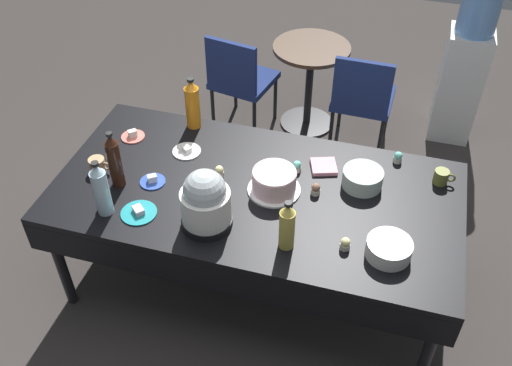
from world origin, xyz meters
TOP-DOWN VIEW (x-y plane):
  - ground at (0.00, 0.00)m, footprint 9.00×9.00m
  - potluck_table at (0.00, 0.00)m, footprint 2.20×1.10m
  - frosted_layer_cake at (0.09, 0.02)m, footprint 0.29×0.29m
  - slow_cooker at (-0.17, -0.31)m, footprint 0.26×0.26m
  - glass_salad_bowl at (0.54, 0.20)m, footprint 0.22×0.22m
  - ceramic_snack_bowl at (0.74, -0.27)m, footprint 0.22×0.22m
  - dessert_plate_teal at (-0.53, -0.34)m, footprint 0.19×0.19m
  - dessert_plate_coral at (-0.84, 0.25)m, footprint 0.14×0.14m
  - dessert_plate_cobalt at (-0.56, -0.10)m, footprint 0.14×0.14m
  - dessert_plate_white at (-0.48, 0.21)m, footprint 0.17×0.17m
  - cupcake_lemon at (-0.23, 0.06)m, footprint 0.05×0.05m
  - cupcake_vanilla at (0.18, 0.22)m, footprint 0.05×0.05m
  - cupcake_cocoa at (0.71, 0.46)m, footprint 0.05×0.05m
  - cupcake_berry at (-0.29, -0.11)m, footprint 0.05×0.05m
  - cupcake_rose at (0.53, -0.29)m, footprint 0.05×0.05m
  - cupcake_mint at (0.31, 0.06)m, footprint 0.05×0.05m
  - soda_bottle_water at (-0.70, -0.37)m, footprint 0.08×0.08m
  - soda_bottle_orange_juice at (-0.53, 0.46)m, footprint 0.09×0.09m
  - soda_bottle_cola at (-0.73, -0.16)m, footprint 0.07×0.07m
  - soda_bottle_ginger_ale at (0.25, -0.34)m, footprint 0.08×0.08m
  - coffee_mug_tan at (-0.89, -0.09)m, footprint 0.13×0.09m
  - coffee_mug_olive at (0.96, 0.34)m, footprint 0.12×0.08m
  - paper_napkin_stack at (0.32, 0.28)m, footprint 0.18×0.18m
  - maroon_chair_left at (-0.56, 1.49)m, footprint 0.52×0.52m
  - maroon_chair_right at (0.40, 1.49)m, footprint 0.45×0.45m
  - round_cafe_table at (-0.05, 1.72)m, footprint 0.60×0.60m
  - water_cooler at (1.10, 1.91)m, footprint 0.32×0.32m

SIDE VIEW (x-z plane):
  - ground at x=0.00m, z-range 0.00..0.00m
  - maroon_chair_left at x=-0.56m, z-range 0.07..0.92m
  - maroon_chair_right at x=0.40m, z-range 0.07..0.92m
  - round_cafe_table at x=-0.05m, z-range 0.14..0.86m
  - water_cooler at x=1.10m, z-range -0.03..1.21m
  - potluck_table at x=0.00m, z-range 0.31..1.06m
  - dessert_plate_white at x=-0.48m, z-range 0.74..0.78m
  - dessert_plate_teal at x=-0.53m, z-range 0.74..0.78m
  - dessert_plate_cobalt at x=-0.56m, z-range 0.74..0.78m
  - dessert_plate_coral at x=-0.84m, z-range 0.74..0.79m
  - paper_napkin_stack at x=0.32m, z-range 0.75..0.77m
  - cupcake_lemon at x=-0.23m, z-range 0.75..0.82m
  - cupcake_vanilla at x=0.18m, z-range 0.75..0.82m
  - cupcake_cocoa at x=0.71m, z-range 0.75..0.82m
  - cupcake_berry at x=-0.29m, z-range 0.75..0.82m
  - cupcake_rose at x=0.53m, z-range 0.75..0.82m
  - cupcake_mint at x=0.31m, z-range 0.75..0.82m
  - coffee_mug_olive at x=0.96m, z-range 0.75..0.83m
  - coffee_mug_tan at x=-0.89m, z-range 0.75..0.83m
  - ceramic_snack_bowl at x=0.74m, z-range 0.75..0.84m
  - glass_salad_bowl at x=0.54m, z-range 0.75..0.85m
  - frosted_layer_cake at x=0.09m, z-range 0.75..0.88m
  - soda_bottle_ginger_ale at x=0.25m, z-range 0.74..1.03m
  - soda_bottle_water at x=-0.70m, z-range 0.74..1.07m
  - slow_cooker at x=-0.17m, z-range 0.74..1.07m
  - soda_bottle_orange_juice at x=-0.53m, z-range 0.74..1.07m
  - soda_bottle_cola at x=-0.73m, z-range 0.74..1.09m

